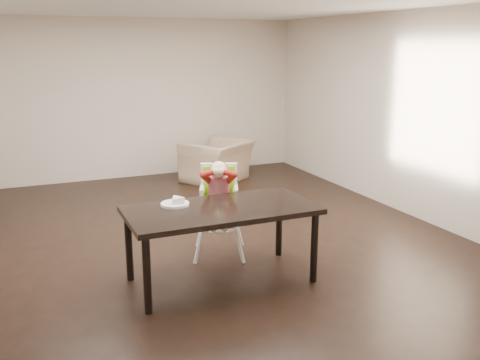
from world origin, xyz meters
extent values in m
plane|color=black|center=(0.00, 0.00, 0.00)|extent=(7.00, 7.00, 0.00)
cube|color=beige|center=(0.00, 3.50, 1.35)|extent=(6.00, 0.02, 2.70)
cube|color=beige|center=(0.00, -3.50, 1.35)|extent=(6.00, 0.02, 2.70)
cube|color=beige|center=(3.00, 0.00, 1.35)|extent=(0.02, 7.00, 2.70)
cube|color=white|center=(0.00, 0.00, 2.70)|extent=(6.00, 7.00, 0.02)
cube|color=black|center=(-0.13, -1.13, 0.72)|extent=(1.80, 0.90, 0.05)
cylinder|color=black|center=(-0.95, -1.50, 0.35)|extent=(0.07, 0.07, 0.70)
cylinder|color=black|center=(0.69, -1.50, 0.35)|extent=(0.07, 0.07, 0.70)
cylinder|color=black|center=(-0.95, -0.76, 0.35)|extent=(0.07, 0.07, 0.70)
cylinder|color=black|center=(0.69, -0.76, 0.35)|extent=(0.07, 0.07, 0.70)
cylinder|color=white|center=(-0.16, -0.60, 0.28)|extent=(0.05, 0.05, 0.56)
cylinder|color=white|center=(0.21, -0.75, 0.28)|extent=(0.05, 0.05, 0.56)
cylinder|color=white|center=(-0.01, -0.23, 0.28)|extent=(0.05, 0.05, 0.56)
cylinder|color=white|center=(0.36, -0.37, 0.28)|extent=(0.05, 0.05, 0.56)
cube|color=white|center=(0.10, -0.49, 0.56)|extent=(0.50, 0.48, 0.05)
cube|color=#96D91B|center=(0.10, -0.49, 0.59)|extent=(0.41, 0.40, 0.03)
cube|color=white|center=(0.16, -0.34, 0.79)|extent=(0.39, 0.19, 0.42)
cube|color=#96D91B|center=(0.15, -0.37, 0.78)|extent=(0.32, 0.14, 0.38)
cube|color=black|center=(0.06, -0.42, 0.78)|extent=(0.09, 0.18, 0.02)
cube|color=black|center=(0.18, -0.46, 0.78)|extent=(0.09, 0.18, 0.02)
cylinder|color=red|center=(0.10, -0.49, 0.74)|extent=(0.30, 0.30, 0.27)
sphere|color=beige|center=(0.09, -0.50, 0.96)|extent=(0.23, 0.23, 0.18)
ellipsoid|color=brown|center=(0.10, -0.48, 0.98)|extent=(0.23, 0.23, 0.14)
sphere|color=beige|center=(0.03, -0.58, 0.97)|extent=(0.10, 0.10, 0.08)
sphere|color=beige|center=(0.09, -0.61, 0.97)|extent=(0.10, 0.10, 0.08)
cylinder|color=white|center=(-0.51, -0.90, 0.76)|extent=(0.35, 0.35, 0.02)
torus|color=white|center=(-0.51, -0.90, 0.77)|extent=(0.35, 0.35, 0.01)
imported|color=tan|center=(1.26, 2.64, 0.46)|extent=(1.25, 1.14, 0.91)
camera|label=1|loc=(-1.88, -5.67, 2.24)|focal=40.00mm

